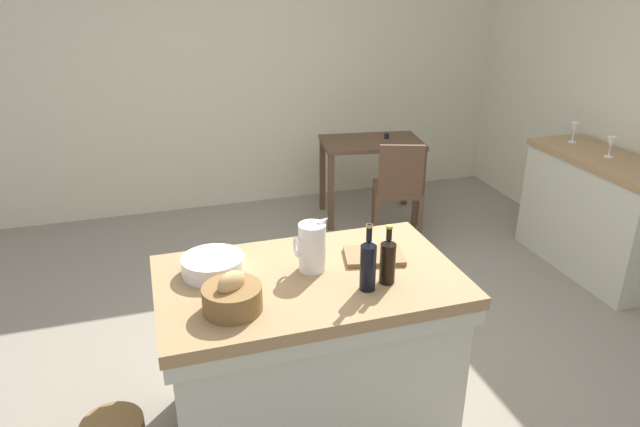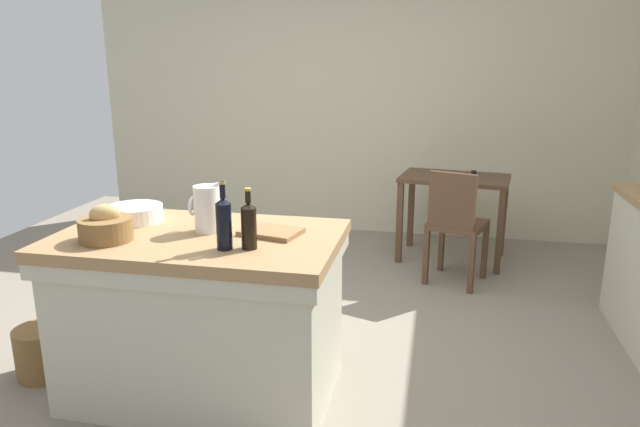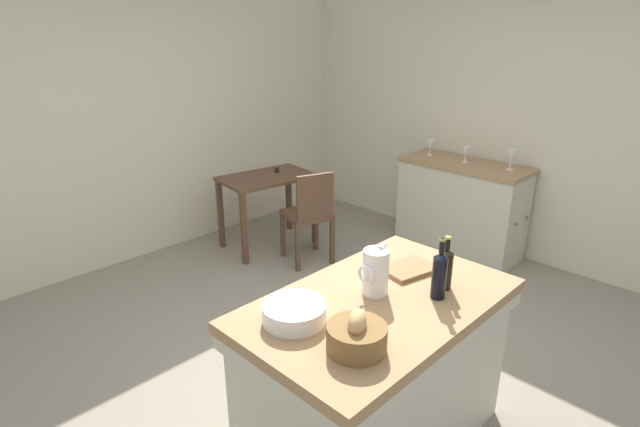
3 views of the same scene
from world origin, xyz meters
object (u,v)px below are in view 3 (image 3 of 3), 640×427
(writing_desk, at_px, (267,188))
(wine_glass_left, at_px, (466,152))
(wash_bowl, at_px, (294,313))
(wooden_chair, at_px, (310,214))
(bread_basket, at_px, (357,336))
(wine_bottle_dark, at_px, (445,268))
(wine_glass_middle, at_px, (430,144))
(wine_glass_far_left, at_px, (511,156))
(cutting_board, at_px, (409,269))
(pitcher, at_px, (375,272))
(island_table, at_px, (376,368))
(side_cabinet, at_px, (461,207))
(wine_bottle_amber, at_px, (439,274))

(writing_desk, xyz_separation_m, wine_glass_left, (1.29, -1.44, 0.39))
(writing_desk, relative_size, wash_bowl, 3.32)
(wooden_chair, relative_size, bread_basket, 3.61)
(wine_bottle_dark, distance_m, wine_glass_middle, 2.77)
(writing_desk, relative_size, bread_basket, 3.84)
(wine_glass_far_left, bearing_deg, cutting_board, -167.81)
(pitcher, distance_m, wine_glass_left, 2.73)
(island_table, bearing_deg, wooden_chair, 54.57)
(island_table, bearing_deg, wine_glass_left, 21.05)
(cutting_board, distance_m, wine_glass_left, 2.43)
(pitcher, xyz_separation_m, bread_basket, (-0.42, -0.24, -0.06))
(wooden_chair, height_order, wine_glass_middle, wine_glass_middle)
(pitcher, distance_m, wine_glass_far_left, 2.66)
(writing_desk, distance_m, wine_glass_middle, 1.71)
(bread_basket, height_order, wine_glass_far_left, wine_glass_far_left)
(wine_glass_middle, bearing_deg, wooden_chair, 161.23)
(writing_desk, xyz_separation_m, wooden_chair, (0.01, -0.60, -0.13))
(side_cabinet, height_order, pitcher, pitcher)
(wine_bottle_dark, bearing_deg, bread_basket, -178.22)
(side_cabinet, distance_m, cutting_board, 2.45)
(wine_bottle_amber, height_order, wine_glass_middle, wine_bottle_amber)
(wooden_chair, relative_size, wine_glass_left, 6.04)
(wash_bowl, xyz_separation_m, wine_glass_far_left, (3.06, 0.41, 0.12))
(pitcher, relative_size, wine_bottle_dark, 0.97)
(wooden_chair, distance_m, wine_bottle_dark, 2.29)
(writing_desk, height_order, cutting_board, cutting_board)
(wooden_chair, distance_m, wash_bowl, 2.46)
(side_cabinet, height_order, wine_glass_middle, wine_glass_middle)
(island_table, xyz_separation_m, wine_glass_far_left, (2.64, 0.57, 0.56))
(writing_desk, xyz_separation_m, wine_bottle_amber, (-1.09, -2.63, 0.39))
(wine_glass_middle, bearing_deg, bread_basket, -152.06)
(side_cabinet, xyz_separation_m, wash_bowl, (-3.01, -0.83, 0.47))
(bread_basket, relative_size, wine_bottle_amber, 0.80)
(pitcher, height_order, wine_glass_far_left, pitcher)
(wine_glass_middle, bearing_deg, wine_glass_far_left, -87.58)
(pitcher, bearing_deg, wine_bottle_dark, -36.79)
(wash_bowl, bearing_deg, wooden_chair, 44.17)
(wine_bottle_amber, distance_m, wine_glass_left, 2.66)
(bread_basket, xyz_separation_m, wine_glass_middle, (2.99, 1.59, 0.07))
(side_cabinet, relative_size, cutting_board, 4.36)
(pitcher, bearing_deg, island_table, -119.42)
(pitcher, height_order, cutting_board, pitcher)
(island_table, relative_size, cutting_board, 4.93)
(wash_bowl, xyz_separation_m, wine_bottle_amber, (0.64, -0.35, 0.09))
(wooden_chair, relative_size, wash_bowl, 3.12)
(wooden_chair, bearing_deg, wine_glass_middle, -18.77)
(island_table, height_order, wine_glass_middle, wine_glass_middle)
(wash_bowl, xyz_separation_m, bread_basket, (0.04, -0.34, 0.02))
(wine_bottle_amber, xyz_separation_m, wine_glass_far_left, (2.42, 0.76, 0.03))
(island_table, height_order, cutting_board, cutting_board)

